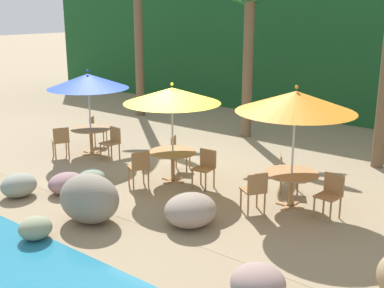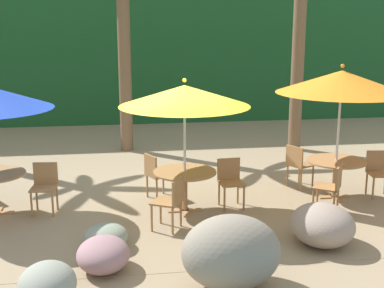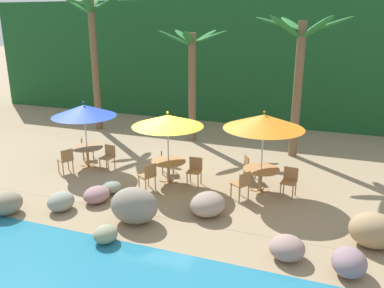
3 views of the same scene
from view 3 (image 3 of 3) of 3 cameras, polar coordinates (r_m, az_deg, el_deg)
name	(u,v)px [view 3 (image 3 of 3)]	position (r m, az deg, el deg)	size (l,w,h in m)	color
ground_plane	(165,177)	(13.22, -3.87, -4.83)	(120.00, 120.00, 0.00)	#937F60
terrace_deck	(165,177)	(13.21, -3.87, -4.82)	(18.00, 5.20, 0.01)	#937F60
foliage_backdrop	(235,61)	(20.86, 6.27, 11.84)	(28.00, 2.40, 6.00)	#194C23
rock_seawall	(161,214)	(10.07, -4.50, -10.03)	(16.36, 3.18, 0.94)	gray
umbrella_blue	(84,111)	(14.04, -15.37, 4.68)	(2.21, 2.21, 2.36)	silver
dining_table_blue	(87,150)	(14.41, -14.92, -0.88)	(1.10, 1.10, 0.74)	#A37547
chair_blue_seaward	(108,156)	(13.99, -11.99, -1.66)	(0.46, 0.47, 0.87)	#9E7042
chair_blue_inland	(85,146)	(15.26, -15.21, -0.29)	(0.59, 0.59, 0.87)	#9E7042
chair_blue_left	(66,159)	(14.02, -17.75, -2.09)	(0.57, 0.57, 0.87)	#9E7042
umbrella_yellow	(168,121)	(12.16, -3.54, 3.40)	(2.23, 2.23, 2.35)	silver
dining_table_yellow	(168,164)	(12.59, -3.42, -2.98)	(1.10, 1.10, 0.74)	#A37547
chair_yellow_seaward	(195,169)	(12.47, 0.42, -3.65)	(0.45, 0.46, 0.87)	#9E7042
chair_yellow_inland	(165,159)	(13.42, -3.96, -2.13)	(0.57, 0.56, 0.87)	#9E7042
chair_yellow_left	(149,175)	(12.09, -6.31, -4.46)	(0.57, 0.57, 0.87)	#9E7042
umbrella_orange	(264,122)	(11.60, 10.36, 3.22)	(2.37, 2.37, 2.53)	silver
dining_table_orange	(261,173)	(12.08, 9.95, -4.11)	(1.10, 1.10, 0.74)	#A37547
chair_orange_seaward	(290,180)	(12.00, 13.93, -5.05)	(0.47, 0.48, 0.87)	#9E7042
chair_orange_inland	(250,166)	(12.85, 8.35, -3.19)	(0.58, 0.58, 0.87)	#9E7042
chair_orange_left	(242,183)	(11.50, 7.27, -5.66)	(0.59, 0.59, 0.87)	#9E7042
palm_tree_nearest	(93,43)	(18.94, -14.09, 14.00)	(2.85, 2.79, 6.08)	brown
palm_tree_second	(192,68)	(16.60, 0.04, 10.89)	(2.75, 2.78, 4.68)	brown
palm_tree_third	(300,62)	(15.04, 15.34, 11.43)	(3.38, 2.94, 5.22)	brown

